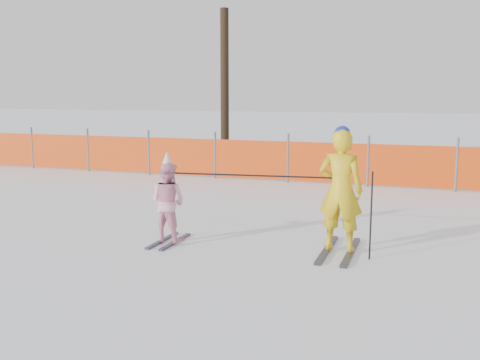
# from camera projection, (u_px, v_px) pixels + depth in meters

# --- Properties ---
(ground) EXTENTS (120.00, 120.00, 0.00)m
(ground) POSITION_uv_depth(u_px,v_px,m) (228.00, 256.00, 7.46)
(ground) COLOR white
(ground) RESTS_ON ground
(adult) EXTENTS (0.65, 1.43, 1.81)m
(adult) POSITION_uv_depth(u_px,v_px,m) (341.00, 190.00, 7.50)
(adult) COLOR black
(adult) RESTS_ON ground
(child) EXTENTS (0.64, 0.97, 1.39)m
(child) POSITION_uv_depth(u_px,v_px,m) (168.00, 201.00, 8.06)
(child) COLOR black
(child) RESTS_ON ground
(ski_poles) EXTENTS (2.87, 0.33, 1.22)m
(ski_poles) POSITION_uv_depth(u_px,v_px,m) (291.00, 189.00, 7.55)
(ski_poles) COLOR black
(ski_poles) RESTS_ON ground
(safety_fence) EXTENTS (15.13, 0.06, 1.25)m
(safety_fence) POSITION_uv_depth(u_px,v_px,m) (198.00, 157.00, 14.44)
(safety_fence) COLOR #595960
(safety_fence) RESTS_ON ground
(tree_trunks) EXTENTS (11.75, 1.52, 6.22)m
(tree_trunks) POSITION_uv_depth(u_px,v_px,m) (458.00, 73.00, 15.34)
(tree_trunks) COLOR black
(tree_trunks) RESTS_ON ground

